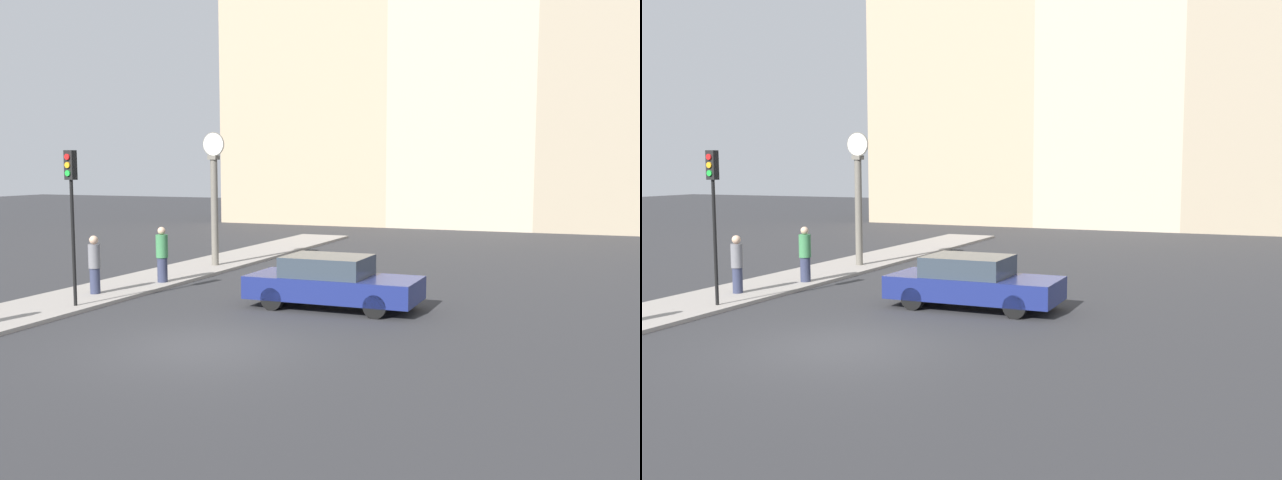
{
  "view_description": "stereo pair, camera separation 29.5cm",
  "coord_description": "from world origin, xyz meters",
  "views": [
    {
      "loc": [
        7.68,
        -12.67,
        3.78
      ],
      "look_at": [
        -0.14,
        7.0,
        1.55
      ],
      "focal_mm": 40.0,
      "sensor_mm": 36.0,
      "label": 1
    },
    {
      "loc": [
        7.95,
        -12.56,
        3.78
      ],
      "look_at": [
        -0.14,
        7.0,
        1.55
      ],
      "focal_mm": 40.0,
      "sensor_mm": 36.0,
      "label": 2
    }
  ],
  "objects": [
    {
      "name": "street_clock",
      "position": [
        -5.55,
        10.13,
        2.63
      ],
      "size": [
        0.87,
        0.33,
        4.87
      ],
      "color": "#666056",
      "rests_on": "sidewalk_corner"
    },
    {
      "name": "traffic_light_near",
      "position": [
        -5.12,
        2.1,
        3.0
      ],
      "size": [
        0.26,
        0.24,
        4.06
      ],
      "color": "black",
      "rests_on": "sidewalk_corner"
    },
    {
      "name": "sidewalk_corner",
      "position": [
        -5.92,
        10.15,
        0.05
      ],
      "size": [
        2.59,
        24.3,
        0.1
      ],
      "primitive_type": "cube",
      "color": "gray",
      "rests_on": "ground_plane"
    },
    {
      "name": "building_row",
      "position": [
        0.04,
        31.15,
        8.3
      ],
      "size": [
        31.57,
        5.0,
        18.84
      ],
      "color": "tan",
      "rests_on": "ground_plane"
    },
    {
      "name": "pedestrian_grey_jacket",
      "position": [
        -5.8,
        3.72,
        0.95
      ],
      "size": [
        0.34,
        0.34,
        1.68
      ],
      "color": "#2D334C",
      "rests_on": "sidewalk_corner"
    },
    {
      "name": "ground_plane",
      "position": [
        0.0,
        0.0,
        0.0
      ],
      "size": [
        120.0,
        120.0,
        0.0
      ],
      "primitive_type": "plane",
      "color": "#2D2D30"
    },
    {
      "name": "sedan_car",
      "position": [
        1.09,
        4.78,
        0.7
      ],
      "size": [
        4.54,
        1.88,
        1.39
      ],
      "color": "navy",
      "rests_on": "ground_plane"
    },
    {
      "name": "pedestrian_green_hoodie",
      "position": [
        -5.16,
        6.16,
        0.98
      ],
      "size": [
        0.37,
        0.37,
        1.75
      ],
      "color": "#2D334C",
      "rests_on": "sidewalk_corner"
    }
  ]
}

